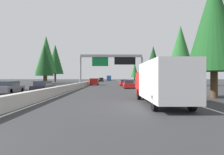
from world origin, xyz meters
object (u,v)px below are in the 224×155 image
(oncoming_near, at_px, (10,88))
(conifer_right_mid, at_px, (153,60))
(pickup_mid_left, at_px, (101,80))
(conifer_left_mid, at_px, (46,54))
(conifer_left_near, at_px, (44,60))
(sedan_near_center, at_px, (124,83))
(minivan_far_center, at_px, (94,81))
(conifer_right_foreground, at_px, (214,24))
(bus_far_right, at_px, (109,78))
(sign_gantry_overhead, at_px, (112,61))
(box_truck_distant_b, at_px, (161,82))
(oncoming_far, at_px, (43,87))
(conifer_right_far, at_px, (135,70))
(conifer_left_far, at_px, (55,59))
(sedan_mid_right, at_px, (128,84))
(conifer_right_near, at_px, (181,49))

(oncoming_near, relative_size, conifer_right_mid, 0.32)
(pickup_mid_left, distance_m, conifer_left_mid, 32.57)
(conifer_right_mid, distance_m, conifer_left_near, 39.53)
(sedan_near_center, xyz_separation_m, conifer_right_mid, (27.46, -13.12, 7.74))
(minivan_far_center, xyz_separation_m, conifer_right_mid, (23.62, -20.34, 7.47))
(oncoming_near, height_order, conifer_right_foreground, conifer_right_foreground)
(conifer_left_mid, bearing_deg, bus_far_right, -20.42)
(sign_gantry_overhead, relative_size, sedan_near_center, 2.88)
(bus_far_right, bearing_deg, conifer_left_mid, 159.58)
(sign_gantry_overhead, relative_size, conifer_right_mid, 0.92)
(box_truck_distant_b, distance_m, conifer_right_foreground, 8.99)
(sedan_near_center, distance_m, conifer_right_mid, 31.41)
(oncoming_far, xyz_separation_m, conifer_right_far, (70.93, -20.79, 4.83))
(conifer_right_mid, height_order, conifer_left_near, conifer_right_mid)
(bus_far_right, xyz_separation_m, conifer_left_mid, (-54.86, 20.42, 7.73))
(conifer_right_foreground, height_order, conifer_left_mid, conifer_left_mid)
(oncoming_far, bearing_deg, minivan_far_center, 169.55)
(conifer_left_mid, bearing_deg, conifer_left_far, 5.83)
(sedan_mid_right, height_order, conifer_left_far, conifer_left_far)
(oncoming_far, bearing_deg, box_truck_distant_b, 47.72)
(conifer_left_mid, bearing_deg, conifer_right_mid, -76.00)
(bus_far_right, xyz_separation_m, conifer_right_near, (-72.37, -17.23, 7.00))
(sedan_near_center, distance_m, conifer_left_far, 44.24)
(minivan_far_center, distance_m, pickup_mid_left, 40.84)
(pickup_mid_left, bearing_deg, conifer_right_foreground, -169.42)
(sedan_mid_right, height_order, conifer_right_near, conifer_right_near)
(box_truck_distant_b, distance_m, pickup_mid_left, 76.52)
(sign_gantry_overhead, xyz_separation_m, sedan_mid_right, (-3.98, -2.87, -4.48))
(conifer_left_near, bearing_deg, sedan_mid_right, -131.03)
(conifer_right_near, relative_size, conifer_right_mid, 1.04)
(conifer_left_mid, bearing_deg, conifer_right_near, -114.94)
(pickup_mid_left, relative_size, conifer_right_far, 0.62)
(bus_far_right, xyz_separation_m, sedan_near_center, (-73.04, -3.69, -1.03))
(sedan_mid_right, distance_m, conifer_right_mid, 40.92)
(sign_gantry_overhead, relative_size, minivan_far_center, 2.54)
(oncoming_far, relative_size, conifer_right_far, 0.48)
(sedan_near_center, xyz_separation_m, conifer_left_near, (7.94, 21.20, 5.98))
(conifer_right_near, distance_m, conifer_right_far, 49.94)
(conifer_right_mid, height_order, conifer_left_mid, conifer_left_mid)
(conifer_right_mid, bearing_deg, pickup_mid_left, 49.74)
(bus_far_right, xyz_separation_m, oncoming_far, (-93.65, 8.03, -1.03))
(sedan_mid_right, bearing_deg, conifer_left_mid, 40.05)
(oncoming_near, bearing_deg, bus_far_right, 172.89)
(sedan_near_center, height_order, conifer_right_far, conifer_right_far)
(conifer_right_far, bearing_deg, sign_gantry_overhead, 168.16)
(conifer_right_foreground, bearing_deg, sign_gantry_overhead, 23.62)
(conifer_left_far, bearing_deg, sedan_mid_right, -150.34)
(sedan_near_center, bearing_deg, conifer_left_near, 69.47)
(pickup_mid_left, bearing_deg, conifer_left_mid, 147.45)
(conifer_right_mid, distance_m, conifer_left_mid, 38.39)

